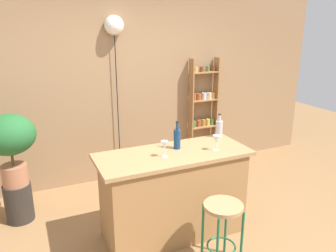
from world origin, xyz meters
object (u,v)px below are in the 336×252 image
(bottle_vinegar, at_px, (219,128))
(pendant_globe_light, at_px, (114,27))
(plant_stool, at_px, (19,202))
(wine_glass_left, at_px, (165,146))
(spice_shelf, at_px, (203,112))
(potted_plant, at_px, (10,140))
(bottle_sauce_amber, at_px, (177,138))
(bar_stool, at_px, (223,220))
(wine_glass_center, at_px, (216,140))

(bottle_vinegar, relative_size, pendant_globe_light, 0.12)
(plant_stool, height_order, wine_glass_left, wine_glass_left)
(wine_glass_left, bearing_deg, spice_shelf, 49.45)
(potted_plant, xyz_separation_m, wine_glass_left, (1.39, -1.01, 0.07))
(potted_plant, height_order, bottle_sauce_amber, potted_plant)
(bar_stool, height_order, wine_glass_left, wine_glass_left)
(potted_plant, bearing_deg, pendant_globe_light, 23.03)
(bottle_sauce_amber, bearing_deg, wine_glass_left, -143.42)
(spice_shelf, relative_size, pendant_globe_light, 0.74)
(spice_shelf, height_order, wine_glass_left, spice_shelf)
(bar_stool, xyz_separation_m, plant_stool, (-1.71, 1.60, -0.26))
(bar_stool, relative_size, plant_stool, 1.42)
(bottle_vinegar, bearing_deg, plant_stool, 162.03)
(bar_stool, bearing_deg, pendant_globe_light, 98.70)
(plant_stool, height_order, potted_plant, potted_plant)
(bottle_sauce_amber, bearing_deg, plant_stool, 151.86)
(potted_plant, relative_size, bottle_sauce_amber, 2.75)
(potted_plant, relative_size, bottle_vinegar, 2.99)
(plant_stool, xyz_separation_m, bottle_sauce_amber, (1.60, -0.86, 0.82))
(wine_glass_center, bearing_deg, wine_glass_left, 174.38)
(bar_stool, distance_m, pendant_globe_light, 2.77)
(bar_stool, relative_size, bottle_sauce_amber, 2.16)
(bottle_vinegar, xyz_separation_m, pendant_globe_light, (-0.83, 1.30, 1.11))
(pendant_globe_light, bearing_deg, potted_plant, -156.97)
(potted_plant, height_order, pendant_globe_light, pendant_globe_light)
(bar_stool, height_order, wine_glass_center, wine_glass_center)
(bottle_sauce_amber, relative_size, wine_glass_left, 1.82)
(pendant_globe_light, bearing_deg, wine_glass_center, -71.03)
(bottle_sauce_amber, xyz_separation_m, wine_glass_left, (-0.21, -0.16, 0.00))
(bar_stool, distance_m, plant_stool, 2.36)
(wine_glass_left, bearing_deg, bottle_sauce_amber, 36.58)
(bottle_sauce_amber, height_order, wine_glass_center, bottle_sauce_amber)
(spice_shelf, distance_m, wine_glass_center, 1.81)
(wine_glass_center, bearing_deg, bottle_vinegar, 53.59)
(bottle_sauce_amber, xyz_separation_m, pendant_globe_light, (-0.22, 1.44, 1.10))
(bottle_sauce_amber, bearing_deg, pendant_globe_light, 98.84)
(plant_stool, relative_size, wine_glass_center, 2.76)
(plant_stool, bearing_deg, bar_stool, -43.05)
(wine_glass_center, bearing_deg, pendant_globe_light, 108.97)
(spice_shelf, bearing_deg, bottle_sauce_amber, -128.70)
(plant_stool, height_order, bottle_sauce_amber, bottle_sauce_amber)
(spice_shelf, xyz_separation_m, bottle_sauce_amber, (-1.13, -1.41, 0.17))
(potted_plant, bearing_deg, wine_glass_left, -36.04)
(plant_stool, xyz_separation_m, pendant_globe_light, (1.38, 0.59, 1.93))
(bar_stool, xyz_separation_m, pendant_globe_light, (-0.33, 2.19, 1.67))
(bar_stool, relative_size, potted_plant, 0.79)
(plant_stool, distance_m, pendant_globe_light, 2.44)
(bar_stool, height_order, pendant_globe_light, pendant_globe_light)
(bar_stool, xyz_separation_m, potted_plant, (-1.71, 1.60, 0.50))
(bar_stool, bearing_deg, bottle_sauce_amber, 98.41)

